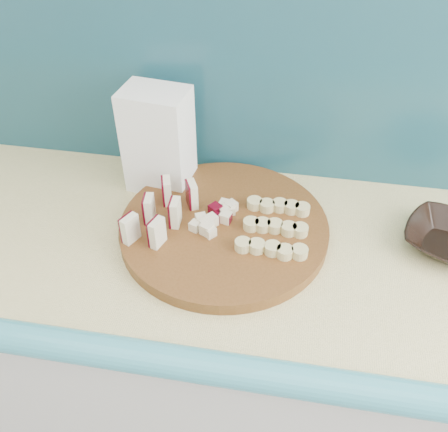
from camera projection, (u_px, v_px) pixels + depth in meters
name	position (u px, v px, depth m)	size (l,w,h in m)	color
kitchen_counter	(219.00, 361.00, 1.37)	(2.20, 0.63, 0.91)	silver
backsplash	(240.00, 75.00, 1.12)	(2.20, 0.02, 0.50)	teal
cutting_board	(224.00, 228.00, 1.09)	(0.45, 0.45, 0.03)	#4F2E10
apple_wedges	(162.00, 211.00, 1.06)	(0.12, 0.18, 0.06)	beige
apple_chunks	(211.00, 217.00, 1.08)	(0.07, 0.08, 0.02)	beige
banana_slices	(275.00, 227.00, 1.06)	(0.15, 0.17, 0.02)	#CCBE7D
flour_bag	(158.00, 141.00, 1.15)	(0.15, 0.10, 0.25)	white
canister	(173.00, 150.00, 1.24)	(0.07, 0.07, 0.11)	white
banana_peel	(225.00, 203.00, 1.17)	(0.24, 0.20, 0.01)	gold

